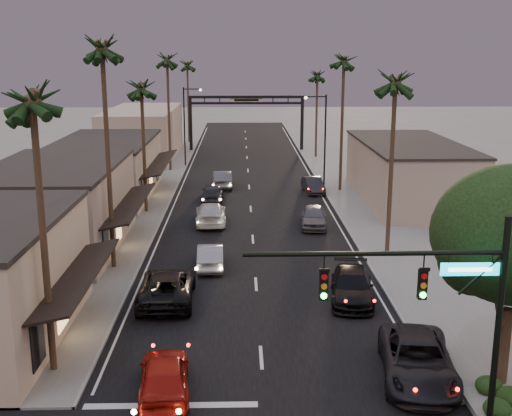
{
  "coord_description": "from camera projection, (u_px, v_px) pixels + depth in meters",
  "views": [
    {
      "loc": [
        -0.85,
        -15.34,
        12.82
      ],
      "look_at": [
        0.2,
        27.06,
        2.5
      ],
      "focal_mm": 45.0,
      "sensor_mm": 36.0,
      "label": 1
    }
  ],
  "objects": [
    {
      "name": "oncoming_pickup",
      "position": [
        167.0,
        286.0,
        33.71
      ],
      "size": [
        2.89,
        6.09,
        1.68
      ],
      "primitive_type": "imported",
      "rotation": [
        0.0,
        0.0,
        3.16
      ],
      "color": "black",
      "rests_on": "ground"
    },
    {
      "name": "palm_la",
      "position": [
        31.0,
        90.0,
        23.78
      ],
      "size": [
        3.2,
        3.2,
        13.2
      ],
      "color": "#38281C",
      "rests_on": "ground"
    },
    {
      "name": "palm_far",
      "position": [
        187.0,
        62.0,
        90.81
      ],
      "size": [
        3.2,
        3.2,
        13.2
      ],
      "color": "#38281C",
      "rests_on": "ground"
    },
    {
      "name": "curbside_grey",
      "position": [
        314.0,
        217.0,
        48.15
      ],
      "size": [
        2.33,
        4.84,
        1.59
      ],
      "primitive_type": "imported",
      "rotation": [
        0.0,
        0.0,
        -0.1
      ],
      "color": "#525157",
      "rests_on": "ground"
    },
    {
      "name": "streetlight_left",
      "position": [
        187.0,
        120.0,
        72.86
      ],
      "size": [
        2.13,
        0.3,
        9.0
      ],
      "color": "black",
      "rests_on": "ground"
    },
    {
      "name": "traffic_signal",
      "position": [
        443.0,
        298.0,
        20.77
      ],
      "size": [
        8.51,
        0.22,
        7.8
      ],
      "color": "black",
      "rests_on": "ground"
    },
    {
      "name": "sidewalk_left",
      "position": [
        159.0,
        175.0,
        68.22
      ],
      "size": [
        5.0,
        92.0,
        0.12
      ],
      "primitive_type": "cube",
      "color": "slate",
      "rests_on": "ground"
    },
    {
      "name": "palm_lb",
      "position": [
        102.0,
        42.0,
        35.95
      ],
      "size": [
        3.2,
        3.2,
        15.2
      ],
      "color": "#38281C",
      "rests_on": "ground"
    },
    {
      "name": "building_right",
      "position": [
        408.0,
        172.0,
        56.55
      ],
      "size": [
        8.0,
        18.0,
        5.0
      ],
      "primitive_type": "cube",
      "color": "#A49383",
      "rests_on": "ground"
    },
    {
      "name": "road",
      "position": [
        249.0,
        189.0,
        61.66
      ],
      "size": [
        14.0,
        120.0,
        0.02
      ],
      "primitive_type": "cube",
      "color": "black",
      "rests_on": "ground"
    },
    {
      "name": "storefront_mid",
      "position": [
        56.0,
        209.0,
        42.24
      ],
      "size": [
        8.0,
        14.0,
        5.5
      ],
      "primitive_type": "cube",
      "color": "#A49383",
      "rests_on": "ground"
    },
    {
      "name": "palm_rc",
      "position": [
        317.0,
        72.0,
        77.85
      ],
      "size": [
        3.2,
        3.2,
        12.2
      ],
      "color": "#38281C",
      "rests_on": "ground"
    },
    {
      "name": "palm_ld",
      "position": [
        167.0,
        56.0,
        68.23
      ],
      "size": [
        3.2,
        3.2,
        14.2
      ],
      "color": "#38281C",
      "rests_on": "ground"
    },
    {
      "name": "oncoming_red",
      "position": [
        164.0,
        376.0,
        24.47
      ],
      "size": [
        2.33,
        4.86,
        1.6
      ],
      "primitive_type": "imported",
      "rotation": [
        0.0,
        0.0,
        3.24
      ],
      "color": "maroon",
      "rests_on": "ground"
    },
    {
      "name": "curbside_near",
      "position": [
        417.0,
        360.0,
        25.65
      ],
      "size": [
        3.59,
        6.35,
        1.68
      ],
      "primitive_type": "imported",
      "rotation": [
        0.0,
        0.0,
        -0.14
      ],
      "color": "black",
      "rests_on": "ground"
    },
    {
      "name": "ground",
      "position": [
        250.0,
        201.0,
        56.8
      ],
      "size": [
        200.0,
        200.0,
        0.0
      ],
      "primitive_type": "plane",
      "color": "slate",
      "rests_on": "ground"
    },
    {
      "name": "curbside_black",
      "position": [
        352.0,
        286.0,
        33.91
      ],
      "size": [
        2.87,
        5.6,
        1.56
      ],
      "primitive_type": "imported",
      "rotation": [
        0.0,
        0.0,
        -0.13
      ],
      "color": "black",
      "rests_on": "ground"
    },
    {
      "name": "oncoming_white",
      "position": [
        211.0,
        213.0,
        49.09
      ],
      "size": [
        2.53,
        5.69,
        1.62
      ],
      "primitive_type": "imported",
      "rotation": [
        0.0,
        0.0,
        3.19
      ],
      "color": "#B9B9B9",
      "rests_on": "ground"
    },
    {
      "name": "oncoming_silver",
      "position": [
        210.0,
        256.0,
        39.13
      ],
      "size": [
        1.71,
        4.5,
        1.47
      ],
      "primitive_type": "imported",
      "rotation": [
        0.0,
        0.0,
        3.18
      ],
      "color": "gray",
      "rests_on": "ground"
    },
    {
      "name": "oncoming_dgrey",
      "position": [
        213.0,
        193.0,
        56.41
      ],
      "size": [
        1.89,
        4.52,
        1.53
      ],
      "primitive_type": "imported",
      "rotation": [
        0.0,
        0.0,
        3.12
      ],
      "color": "black",
      "rests_on": "ground"
    },
    {
      "name": "sidewalk_right",
      "position": [
        337.0,
        175.0,
        68.68
      ],
      "size": [
        5.0,
        92.0,
        0.12
      ],
      "primitive_type": "cube",
      "color": "slate",
      "rests_on": "ground"
    },
    {
      "name": "oncoming_grey_far",
      "position": [
        222.0,
        179.0,
        62.25
      ],
      "size": [
        2.05,
        5.1,
        1.65
      ],
      "primitive_type": "imported",
      "rotation": [
        0.0,
        0.0,
        3.2
      ],
      "color": "#4C4C51",
      "rests_on": "ground"
    },
    {
      "name": "arch",
      "position": [
        246.0,
        109.0,
        84.63
      ],
      "size": [
        15.2,
        0.4,
        7.27
      ],
      "color": "black",
      "rests_on": "ground"
    },
    {
      "name": "storefront_dist",
      "position": [
        143.0,
        133.0,
        80.06
      ],
      "size": [
        8.0,
        20.0,
        6.0
      ],
      "primitive_type": "cube",
      "color": "#A49383",
      "rests_on": "ground"
    },
    {
      "name": "palm_rb",
      "position": [
        344.0,
        57.0,
        57.96
      ],
      "size": [
        3.2,
        3.2,
        14.2
      ],
      "color": "#38281C",
      "rests_on": "ground"
    },
    {
      "name": "planter",
      "position": [
        499.0,
        412.0,
        23.5
      ],
      "size": [
        2.2,
        2.6,
        0.24
      ],
      "primitive_type": "cube",
      "color": "gray",
      "rests_on": "ground"
    },
    {
      "name": "curbside_far",
      "position": [
        313.0,
        185.0,
        59.97
      ],
      "size": [
        1.95,
        4.52,
        1.45
      ],
      "primitive_type": "imported",
      "rotation": [
        0.0,
        0.0,
        0.1
      ],
      "color": "black",
      "rests_on": "ground"
    },
    {
      "name": "palm_lc",
      "position": [
        141.0,
        83.0,
        50.24
      ],
      "size": [
        3.2,
        3.2,
        12.2
      ],
      "color": "#38281C",
      "rests_on": "ground"
    },
    {
      "name": "palm_ra",
      "position": [
        396.0,
        76.0,
        38.76
      ],
      "size": [
        3.2,
        3.2,
        13.2
      ],
      "color": "#38281C",
      "rests_on": "ground"
    },
    {
      "name": "storefront_far",
      "position": [
        106.0,
        170.0,
        57.84
      ],
      "size": [
        8.0,
        16.0,
        5.0
      ],
      "primitive_type": "cube",
      "color": "#BCA98F",
      "rests_on": "ground"
    },
    {
      "name": "streetlight_right",
      "position": [
        322.0,
        134.0,
        60.57
      ],
      "size": [
        2.13,
        0.3,
        9.0
      ],
      "color": "black",
      "rests_on": "ground"
    }
  ]
}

